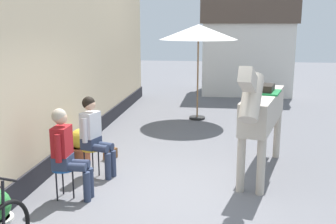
# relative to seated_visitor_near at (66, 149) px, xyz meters

# --- Properties ---
(ground_plane) EXTENTS (40.00, 40.00, 0.00)m
(ground_plane) POSITION_rel_seated_visitor_near_xyz_m (1.71, 3.32, -0.78)
(ground_plane) COLOR slate
(pub_facade_wall) EXTENTS (0.34, 14.00, 3.40)m
(pub_facade_wall) POSITION_rel_seated_visitor_near_xyz_m (-0.84, 1.82, 0.76)
(pub_facade_wall) COLOR #CCB793
(pub_facade_wall) RESTS_ON ground_plane
(distant_cottage) EXTENTS (3.40, 2.60, 3.50)m
(distant_cottage) POSITION_rel_seated_visitor_near_xyz_m (3.11, 10.20, 1.02)
(distant_cottage) COLOR silver
(distant_cottage) RESTS_ON ground_plane
(seated_visitor_near) EXTENTS (0.61, 0.49, 1.39)m
(seated_visitor_near) POSITION_rel_seated_visitor_near_xyz_m (0.00, 0.00, 0.00)
(seated_visitor_near) COLOR #194C99
(seated_visitor_near) RESTS_ON ground_plane
(seated_visitor_far) EXTENTS (0.61, 0.48, 1.39)m
(seated_visitor_far) POSITION_rel_seated_visitor_near_xyz_m (0.10, 0.98, 0.00)
(seated_visitor_far) COLOR gold
(seated_visitor_far) RESTS_ON ground_plane
(saddled_horse_center) EXTENTS (1.00, 2.94, 2.06)m
(saddled_horse_center) POSITION_rel_seated_visitor_near_xyz_m (2.94, 1.39, 0.38)
(saddled_horse_center) COLOR #B2A899
(saddled_horse_center) RESTS_ON ground_plane
(flower_planter_far) EXTENTS (0.43, 0.43, 0.64)m
(flower_planter_far) POSITION_rel_seated_visitor_near_xyz_m (-0.40, 1.66, -0.44)
(flower_planter_far) COLOR #A85638
(flower_planter_far) RESTS_ON ground_plane
(cafe_parasol) EXTENTS (2.10, 2.10, 2.58)m
(cafe_parasol) POSITION_rel_seated_visitor_near_xyz_m (1.58, 5.49, 1.59)
(cafe_parasol) COLOR black
(cafe_parasol) RESTS_ON ground_plane
(satchel_bag) EXTENTS (0.25, 0.30, 0.20)m
(satchel_bag) POSITION_rel_seated_visitor_near_xyz_m (0.12, 1.87, -0.68)
(satchel_bag) COLOR brown
(satchel_bag) RESTS_ON ground_plane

